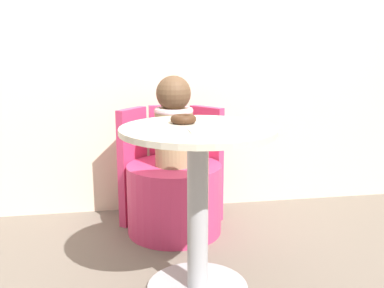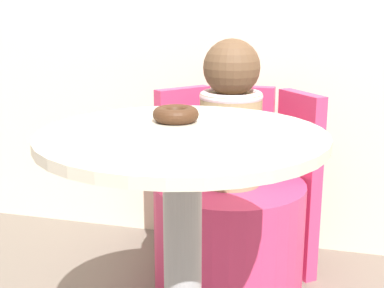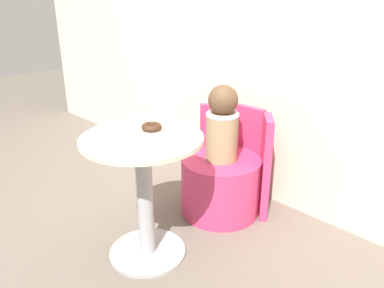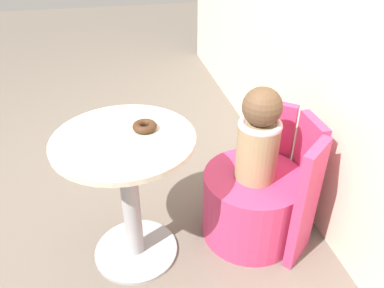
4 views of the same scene
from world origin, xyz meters
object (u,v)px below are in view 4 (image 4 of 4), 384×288
at_px(tub_chair, 251,204).
at_px(donut, 145,126).
at_px(round_table, 128,181).
at_px(child_figure, 259,136).

relative_size(tub_chair, donut, 4.82).
height_order(round_table, tub_chair, round_table).
bearing_deg(child_figure, donut, -93.07).
bearing_deg(tub_chair, round_table, -88.64).
bearing_deg(child_figure, round_table, -88.64).
xyz_separation_m(tub_chair, child_figure, (0.00, 0.00, 0.45)).
height_order(round_table, donut, donut).
distance_m(round_table, donut, 0.29).
height_order(round_table, child_figure, child_figure).
bearing_deg(child_figure, tub_chair, -93.58).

